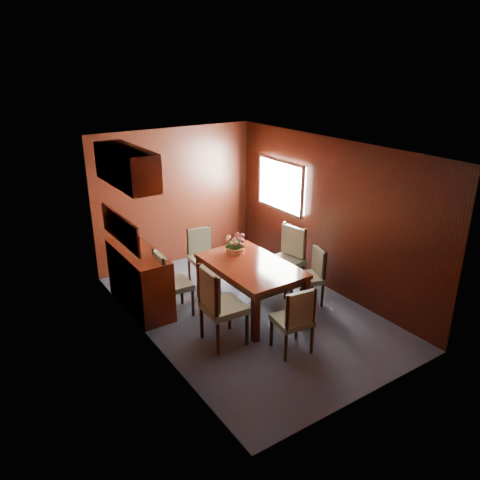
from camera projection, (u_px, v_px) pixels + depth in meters
ground at (248, 311)px, 6.90m from camera, size 4.50×4.50×0.00m
room_shell at (229, 200)px, 6.51m from camera, size 3.06×4.52×2.41m
sideboard at (140, 279)px, 6.86m from camera, size 0.48×1.40×0.90m
dining_table at (250, 270)px, 6.71m from camera, size 0.99×1.58×0.73m
chair_left_near at (218, 302)px, 5.90m from camera, size 0.51×0.53×1.08m
chair_left_far at (169, 280)px, 6.60m from camera, size 0.48×0.50×0.99m
chair_right_near at (312, 273)px, 6.98m from camera, size 0.51×0.52×0.88m
chair_right_far at (288, 255)px, 7.36m from camera, size 0.55×0.57×1.05m
chair_head at (295, 317)px, 5.74m from camera, size 0.49×0.47×0.92m
chair_foot at (202, 253)px, 7.63m from camera, size 0.48×0.46×0.92m
flower_centerpiece at (235, 244)px, 7.00m from camera, size 0.30×0.30×0.30m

